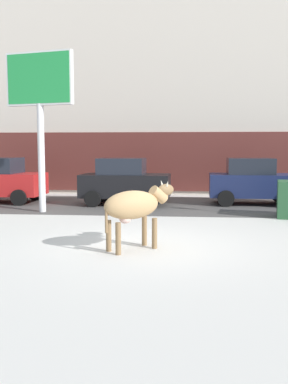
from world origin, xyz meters
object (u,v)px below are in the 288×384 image
at_px(billboard, 40,89).
at_px(car_red_hatchback, 0,180).
at_px(cow_tan, 134,206).
at_px(car_navy_hatchback, 253,181).
at_px(car_black_hatchback, 125,182).

relative_size(billboard, car_red_hatchback, 1.56).
height_order(cow_tan, car_navy_hatchback, car_navy_hatchback).
bearing_deg(cow_tan, car_red_hatchback, 130.21).
relative_size(car_red_hatchback, car_navy_hatchback, 1.00).
height_order(billboard, car_red_hatchback, billboard).
height_order(car_red_hatchback, car_black_hatchback, same).
bearing_deg(car_red_hatchback, cow_tan, -49.79).
bearing_deg(car_red_hatchback, car_black_hatchback, -2.46).
height_order(cow_tan, car_red_hatchback, car_red_hatchback).
height_order(car_black_hatchback, car_navy_hatchback, same).
distance_m(billboard, car_black_hatchback, 4.82).
relative_size(car_red_hatchback, car_black_hatchback, 1.00).
bearing_deg(car_black_hatchback, billboard, -140.77).
relative_size(billboard, car_navy_hatchback, 1.56).
bearing_deg(car_black_hatchback, car_navy_hatchback, 6.22).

